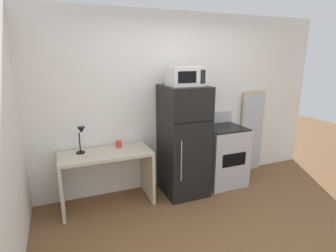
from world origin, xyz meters
name	(u,v)px	position (x,y,z in m)	size (l,w,h in m)	color
ground_plane	(239,242)	(0.00, 0.00, 0.00)	(12.00, 12.00, 0.00)	brown
wall_back_white	(177,101)	(0.00, 1.70, 1.30)	(5.00, 0.10, 2.60)	white
desk	(106,168)	(-1.18, 1.36, 0.53)	(1.19, 0.55, 0.75)	beige
desk_lamp	(81,136)	(-1.46, 1.43, 0.99)	(0.14, 0.12, 0.35)	black
coffee_mug	(119,144)	(-0.97, 1.49, 0.80)	(0.08, 0.08, 0.10)	#D83F33
refrigerator	(183,141)	(-0.07, 1.30, 0.79)	(0.59, 0.68, 1.58)	black
microwave	(185,76)	(-0.07, 1.28, 1.71)	(0.46, 0.35, 0.26)	silver
oven_range	(223,155)	(0.63, 1.33, 0.47)	(0.63, 0.61, 1.10)	#B7B7BC
leaning_mirror	(252,132)	(1.38, 1.59, 0.70)	(0.44, 0.03, 1.40)	#C6B793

